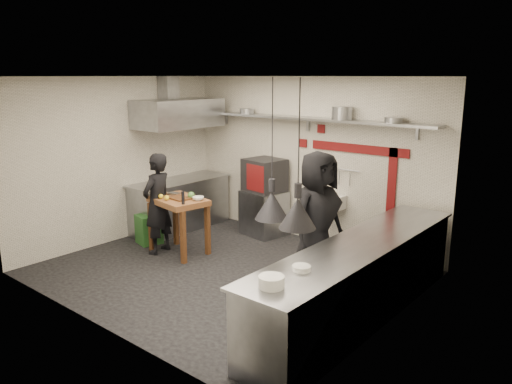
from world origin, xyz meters
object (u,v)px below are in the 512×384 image
Objects in this scene: combi_oven at (265,175)px; chef_left at (157,204)px; oven_stand at (264,213)px; green_bin at (149,229)px; prep_table at (179,226)px; chef_right at (317,219)px.

chef_left is (-0.73, -1.83, -0.28)m from combi_oven.
oven_stand is at bearing -112.33° from combi_oven.
green_bin is 0.31× the size of chef_left.
chef_left reaches higher than combi_oven.
oven_stand is 2.04m from green_bin.
prep_table is at bearing -95.53° from oven_stand.
chef_left reaches higher than prep_table.
combi_oven reaches higher than green_bin.
green_bin is (-1.21, -1.65, -0.84)m from combi_oven.
prep_table is (-0.42, -1.65, 0.06)m from oven_stand.
combi_oven reaches higher than oven_stand.
oven_stand is at bearing 53.78° from green_bin.
chef_right reaches higher than combi_oven.
chef_right is (2.65, 0.58, 0.11)m from chef_left.
combi_oven is (0.00, 0.01, 0.69)m from oven_stand.
oven_stand is 0.87× the size of prep_table.
prep_table is at bearing -0.31° from green_bin.
oven_stand is at bearing 64.33° from chef_right.
prep_table is 2.43m from chef_right.
chef_left reaches higher than oven_stand.
prep_table is 0.50m from chef_left.
green_bin is 0.76m from chef_left.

